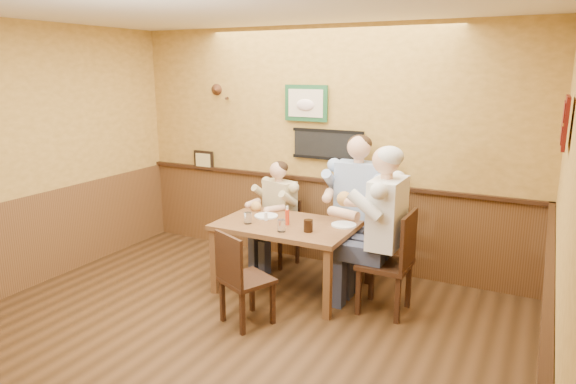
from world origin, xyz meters
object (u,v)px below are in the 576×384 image
object	(u,v)px
diner_tan_shirt	(280,219)
diner_blue_polo	(358,214)
cola_tumbler	(308,226)
chair_back_left	(280,232)
chair_right_end	(385,262)
chair_back_right	(357,233)
water_glass_mid	(281,226)
chair_near_side	(247,277)
hot_sauce_bottle	(287,216)
dining_table	(286,232)
salt_shaker	(266,216)
diner_white_elder	(386,240)
water_glass_left	(248,218)
pepper_shaker	(287,218)

from	to	relation	value
diner_tan_shirt	diner_blue_polo	distance (m)	0.96
diner_blue_polo	cola_tumbler	distance (m)	0.92
chair_back_left	chair_right_end	size ratio (longest dim) A/B	0.78
chair_back_right	diner_tan_shirt	distance (m)	0.95
water_glass_mid	cola_tumbler	size ratio (longest dim) A/B	1.00
chair_near_side	diner_tan_shirt	bearing A→B (deg)	-49.13
diner_blue_polo	water_glass_mid	xyz separation A→B (m)	(-0.43, -1.02, 0.09)
chair_right_end	water_glass_mid	world-z (taller)	chair_right_end
chair_back_left	diner_tan_shirt	distance (m)	0.17
chair_back_left	cola_tumbler	world-z (taller)	cola_tumbler
diner_tan_shirt	chair_right_end	bearing A→B (deg)	-6.81
water_glass_mid	hot_sauce_bottle	bearing A→B (deg)	103.02
chair_near_side	dining_table	bearing A→B (deg)	-65.06
dining_table	chair_back_right	bearing A→B (deg)	55.29
diner_blue_polo	water_glass_mid	bearing A→B (deg)	-115.42
diner_blue_polo	salt_shaker	size ratio (longest dim) A/B	16.36
chair_near_side	chair_back_left	bearing A→B (deg)	-49.13
chair_back_right	salt_shaker	xyz separation A→B (m)	(-0.75, -0.76, 0.29)
diner_blue_polo	cola_tumbler	xyz separation A→B (m)	(-0.19, -0.90, 0.08)
chair_back_right	diner_tan_shirt	size ratio (longest dim) A/B	0.89
cola_tumbler	diner_white_elder	bearing A→B (deg)	12.44
dining_table	diner_tan_shirt	xyz separation A→B (m)	(-0.42, 0.66, -0.09)
hot_sauce_bottle	chair_back_right	bearing A→B (deg)	58.67
water_glass_left	chair_back_left	bearing A→B (deg)	95.00
chair_back_right	water_glass_mid	size ratio (longest dim) A/B	8.39
diner_tan_shirt	pepper_shaker	bearing A→B (deg)	-39.53
chair_right_end	diner_tan_shirt	world-z (taller)	diner_tan_shirt
dining_table	chair_near_side	size ratio (longest dim) A/B	1.57
chair_back_left	pepper_shaker	distance (m)	0.83
dining_table	diner_tan_shirt	size ratio (longest dim) A/B	1.23
chair_back_right	hot_sauce_bottle	size ratio (longest dim) A/B	5.66
chair_right_end	pepper_shaker	size ratio (longest dim) A/B	11.20
chair_near_side	water_glass_mid	bearing A→B (deg)	-74.41
chair_back_left	water_glass_left	world-z (taller)	water_glass_left
water_glass_mid	salt_shaker	size ratio (longest dim) A/B	1.36
diner_tan_shirt	diner_white_elder	bearing A→B (deg)	-6.81
chair_back_right	diner_white_elder	xyz separation A→B (m)	(0.55, -0.74, 0.22)
chair_right_end	water_glass_left	world-z (taller)	chair_right_end
diner_white_elder	water_glass_mid	world-z (taller)	diner_white_elder
chair_back_left	cola_tumbler	bearing A→B (deg)	-30.66
diner_blue_polo	hot_sauce_bottle	distance (m)	0.93
chair_near_side	diner_white_elder	world-z (taller)	diner_white_elder
hot_sauce_bottle	chair_back_left	bearing A→B (deg)	123.17
chair_near_side	salt_shaker	world-z (taller)	chair_near_side
diner_blue_polo	pepper_shaker	bearing A→B (deg)	-129.67
chair_right_end	cola_tumbler	bearing A→B (deg)	-76.80
water_glass_left	cola_tumbler	size ratio (longest dim) A/B	0.99
diner_tan_shirt	cola_tumbler	xyz separation A→B (m)	(0.74, -0.81, 0.24)
dining_table	cola_tumbler	size ratio (longest dim) A/B	11.63
water_glass_mid	salt_shaker	world-z (taller)	water_glass_mid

